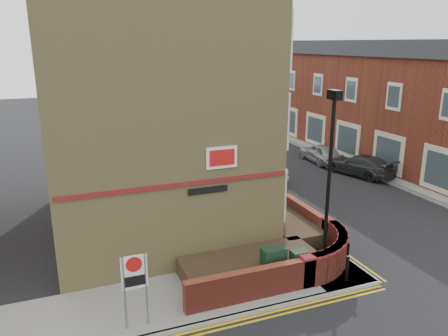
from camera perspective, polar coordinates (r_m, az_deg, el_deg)
The scene contains 27 objects.
ground at distance 14.50m, azimuth 9.94°, elevation -16.90°, with size 120.00×120.00×0.00m, color black.
pavement_corner at distance 14.45m, azimuth -5.84°, elevation -16.58°, with size 13.00×3.00×0.12m, color gray.
pavement_main at distance 28.72m, azimuth -3.07°, elevation 0.34°, with size 2.00×32.00×0.12m, color gray.
pavement_far at distance 31.39m, azimuth 18.19°, elevation 0.91°, with size 4.00×40.00×0.12m, color gray.
kerb_side at distance 13.25m, azimuth -3.99°, elevation -19.90°, with size 13.00×0.15×0.12m, color gray.
kerb_main_near at distance 29.03m, azimuth -1.20°, elevation 0.54°, with size 0.15×32.00×0.12m, color gray.
kerb_main_far at distance 30.19m, azimuth 15.24°, elevation 0.57°, with size 0.15×40.00×0.12m, color gray.
yellow_lines_side at distance 13.09m, azimuth -3.63°, elevation -20.70°, with size 13.00×0.28×0.01m, color gold.
yellow_lines_main at distance 29.13m, azimuth -0.74°, elevation 0.48°, with size 0.28×32.00×0.01m, color gold.
corner_building at distance 18.73m, azimuth -9.88°, elevation 10.91°, with size 8.95×10.40×13.60m.
garden_wall at distance 16.37m, azimuth 5.35°, elevation -12.60°, with size 6.80×6.00×1.20m, color maroon, non-canonical shape.
lamppost at distance 14.79m, azimuth 13.51°, elevation -2.06°, with size 0.25×0.50×6.30m.
utility_cabinet_large at distance 14.97m, azimuth 6.46°, elevation -12.42°, with size 0.80×0.45×1.20m, color #15301D.
utility_cabinet_small at distance 15.12m, azimuth 9.75°, elevation -12.47°, with size 0.55×0.40×1.10m, color #15301D.
bollard_near at distance 15.50m, azimuth 15.78°, elevation -12.54°, with size 0.11×0.11×0.90m, color black.
bollard_far at distance 16.39m, azimuth 15.80°, elevation -10.89°, with size 0.11×0.11×0.90m, color black.
zone_sign at distance 12.53m, azimuth -11.59°, elevation -13.90°, with size 0.72×0.07×2.20m.
far_terrace at distance 34.68m, azimuth 16.54°, elevation 9.14°, with size 5.40×30.40×8.00m.
far_terrace_cream at distance 52.82m, azimuth 2.37°, elevation 11.95°, with size 5.40×12.40×8.00m.
tree_near at distance 25.98m, azimuth -1.86°, elevation 9.14°, with size 3.64×3.65×6.70m.
tree_mid at distance 33.55m, azimuth -6.51°, elevation 11.46°, with size 4.03×4.03×7.42m.
tree_far at distance 41.33m, azimuth -9.43°, elevation 11.81°, with size 3.81×3.81×7.00m.
traffic_light_assembly at distance 36.75m, azimuth -6.99°, elevation 8.06°, with size 0.20×0.16×4.20m.
silver_car_near at distance 26.68m, azimuth 5.30°, elevation 0.49°, with size 1.48×4.25×1.40m, color #ACB0B4.
red_car_main at distance 33.34m, azimuth -2.98°, elevation 3.58°, with size 2.11×4.57×1.27m, color maroon.
grey_car_far at distance 27.90m, azimuth 17.33°, elevation 0.37°, with size 1.77×4.36×1.26m, color #2B2C2F.
silver_car_far at distance 30.22m, azimuth 12.56°, elevation 1.94°, with size 1.55×3.86×1.31m, color gray.
Camera 1 is at (-6.57, -10.28, 7.84)m, focal length 35.00 mm.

